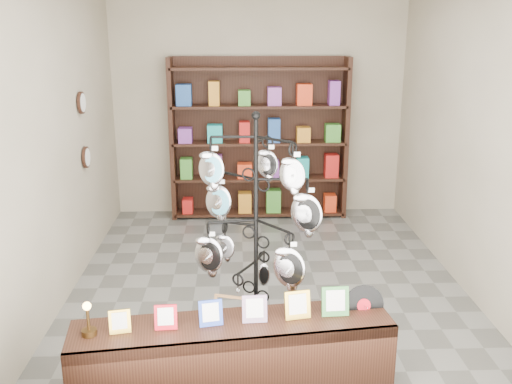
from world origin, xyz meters
TOP-DOWN VIEW (x-y plane):
  - ground at (0.00, 0.00)m, footprint 5.00×5.00m
  - room_envelope at (0.00, 0.00)m, footprint 5.00×5.00m
  - display_tree at (-0.17, -1.25)m, footprint 1.08×1.08m
  - front_shelf at (-0.35, -1.76)m, footprint 2.34×0.76m
  - back_shelving at (0.00, 2.30)m, footprint 2.42×0.36m
  - wall_clocks at (-1.97, 0.80)m, footprint 0.03×0.24m

SIDE VIEW (x-z plane):
  - ground at x=0.00m, z-range 0.00..0.00m
  - front_shelf at x=-0.35m, z-range -0.12..0.69m
  - back_shelving at x=0.00m, z-range -0.07..2.13m
  - display_tree at x=-0.17m, z-range 0.16..2.16m
  - wall_clocks at x=-1.97m, z-range 1.08..1.92m
  - room_envelope at x=0.00m, z-range -0.65..4.35m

